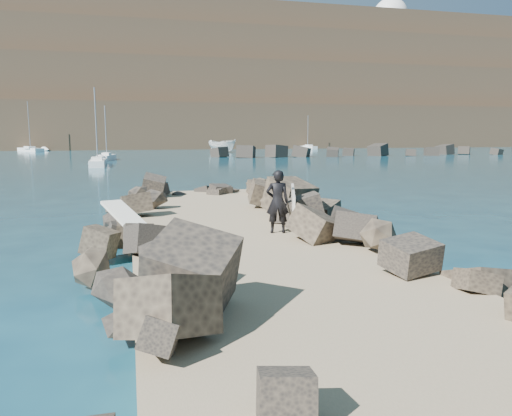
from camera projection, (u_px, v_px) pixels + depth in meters
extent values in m
plane|color=#0F384C|center=(247.00, 257.00, 13.47)|extent=(800.00, 800.00, 0.00)
cube|color=#8C7759|center=(267.00, 266.00, 11.51)|extent=(6.00, 26.00, 0.60)
cube|color=black|center=(137.00, 260.00, 11.26)|extent=(2.60, 22.00, 1.00)
cube|color=black|center=(371.00, 246.00, 12.66)|extent=(2.60, 22.00, 1.00)
cube|color=black|center=(391.00, 152.00, 74.60)|extent=(52.00, 4.00, 1.20)
cube|color=#2D4919|center=(167.00, 95.00, 166.90)|extent=(360.00, 140.00, 32.00)
cube|color=white|center=(125.00, 220.00, 13.27)|extent=(1.37, 2.41, 0.08)
imported|color=silver|center=(222.00, 146.00, 87.22)|extent=(5.52, 5.93, 2.28)
imported|color=black|center=(277.00, 202.00, 13.66)|extent=(0.70, 0.53, 1.74)
cube|color=white|center=(293.00, 199.00, 13.76)|extent=(0.70, 2.08, 0.68)
cylinder|color=white|center=(389.00, 44.00, 182.86)|extent=(8.36, 8.36, 7.31)
sphere|color=white|center=(390.00, 16.00, 181.39)|extent=(12.54, 12.54, 12.54)
cube|color=white|center=(31.00, 150.00, 91.41)|extent=(5.61, 7.34, 0.80)
cylinder|color=gray|center=(29.00, 125.00, 90.73)|extent=(0.12, 0.12, 8.44)
cube|color=white|center=(30.00, 147.00, 90.60)|extent=(2.20, 2.47, 0.44)
cube|color=white|center=(308.00, 148.00, 104.59)|extent=(2.36, 5.97, 0.80)
cylinder|color=gray|center=(308.00, 131.00, 104.06)|extent=(0.12, 0.12, 6.41)
cube|color=white|center=(309.00, 146.00, 103.85)|extent=(1.22, 1.78, 0.44)
cube|color=white|center=(98.00, 164.00, 50.87)|extent=(1.55, 6.62, 0.80)
cylinder|color=gray|center=(96.00, 124.00, 50.27)|extent=(0.12, 0.12, 7.26)
cube|color=white|center=(97.00, 159.00, 50.03)|extent=(1.08, 1.86, 0.44)
cube|color=white|center=(107.00, 158.00, 61.97)|extent=(2.17, 5.65, 0.80)
cylinder|color=gray|center=(106.00, 131.00, 61.47)|extent=(0.12, 0.12, 6.07)
cube|color=white|center=(107.00, 154.00, 61.27)|extent=(1.14, 1.68, 0.44)
cube|color=white|center=(134.00, 41.00, 166.63)|extent=(8.00, 6.00, 3.50)
cube|color=white|center=(248.00, 36.00, 158.79)|extent=(12.00, 7.00, 4.00)
cube|color=white|center=(335.00, 48.00, 178.86)|extent=(6.00, 6.00, 3.00)
cube|color=white|center=(415.00, 38.00, 164.40)|extent=(5.00, 5.00, 5.00)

